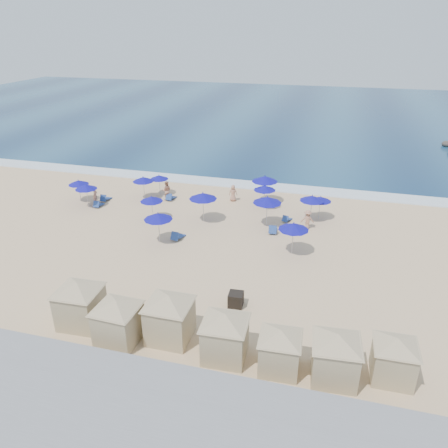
# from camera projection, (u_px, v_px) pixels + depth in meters

# --- Properties ---
(ground) EXTENTS (160.00, 160.00, 0.00)m
(ground) POSITION_uv_depth(u_px,v_px,m) (189.00, 254.00, 31.80)
(ground) COLOR #DDB98C
(ground) RESTS_ON ground
(ocean) EXTENTS (160.00, 80.00, 0.06)m
(ocean) POSITION_uv_depth(u_px,v_px,m) (289.00, 114.00, 79.92)
(ocean) COLOR navy
(ocean) RESTS_ON ground
(surf_line) EXTENTS (160.00, 2.50, 0.08)m
(surf_line) POSITION_uv_depth(u_px,v_px,m) (239.00, 184.00, 45.35)
(surf_line) COLOR white
(surf_line) RESTS_ON ground
(seawall) EXTENTS (160.00, 6.10, 1.22)m
(seawall) POSITION_uv_depth(u_px,v_px,m) (90.00, 380.00, 19.71)
(seawall) COLOR gray
(seawall) RESTS_ON ground
(trash_bin) EXTENTS (0.90, 0.90, 0.85)m
(trash_bin) POSITION_uv_depth(u_px,v_px,m) (236.00, 299.00, 25.84)
(trash_bin) COLOR black
(trash_bin) RESTS_ON ground
(cabana_0) EXTENTS (4.70, 4.70, 2.95)m
(cabana_0) POSITION_uv_depth(u_px,v_px,m) (79.00, 298.00, 23.79)
(cabana_0) COLOR tan
(cabana_0) RESTS_ON ground
(cabana_1) EXTENTS (4.50, 4.50, 2.82)m
(cabana_1) POSITION_uv_depth(u_px,v_px,m) (117.00, 315.00, 22.49)
(cabana_1) COLOR tan
(cabana_1) RESTS_ON ground
(cabana_2) EXTENTS (4.73, 4.73, 2.97)m
(cabana_2) POSITION_uv_depth(u_px,v_px,m) (169.00, 311.00, 22.66)
(cabana_2) COLOR tan
(cabana_2) RESTS_ON ground
(cabana_3) EXTENTS (4.54, 4.54, 2.85)m
(cabana_3) POSITION_uv_depth(u_px,v_px,m) (225.00, 330.00, 21.39)
(cabana_3) COLOR tan
(cabana_3) RESTS_ON ground
(cabana_4) EXTENTS (4.07, 4.07, 2.56)m
(cabana_4) POSITION_uv_depth(u_px,v_px,m) (280.00, 345.00, 20.68)
(cabana_4) COLOR tan
(cabana_4) RESTS_ON ground
(cabana_5) EXTENTS (4.49, 4.49, 2.83)m
(cabana_5) POSITION_uv_depth(u_px,v_px,m) (336.00, 351.00, 20.08)
(cabana_5) COLOR tan
(cabana_5) RESTS_ON ground
(cabana_6) EXTENTS (4.08, 4.08, 2.56)m
(cabana_6) POSITION_uv_depth(u_px,v_px,m) (395.00, 353.00, 20.15)
(cabana_6) COLOR tan
(cabana_6) RESTS_ON ground
(umbrella_0) EXTENTS (1.90, 1.90, 2.16)m
(umbrella_0) POSITION_uv_depth(u_px,v_px,m) (78.00, 182.00, 40.32)
(umbrella_0) COLOR #A5A8AD
(umbrella_0) RESTS_ON ground
(umbrella_1) EXTENTS (1.97, 1.97, 2.24)m
(umbrella_1) POSITION_uv_depth(u_px,v_px,m) (86.00, 187.00, 39.03)
(umbrella_1) COLOR #A5A8AD
(umbrella_1) RESTS_ON ground
(umbrella_2) EXTENTS (1.81, 1.81, 2.06)m
(umbrella_2) POSITION_uv_depth(u_px,v_px,m) (159.00, 177.00, 41.93)
(umbrella_2) COLOR #A5A8AD
(umbrella_2) RESTS_ON ground
(umbrella_3) EXTENTS (1.93, 1.93, 2.20)m
(umbrella_3) POSITION_uv_depth(u_px,v_px,m) (151.00, 199.00, 36.46)
(umbrella_3) COLOR #A5A8AD
(umbrella_3) RESTS_ON ground
(umbrella_4) EXTENTS (2.00, 2.00, 2.28)m
(umbrella_4) POSITION_uv_depth(u_px,v_px,m) (143.00, 179.00, 40.83)
(umbrella_4) COLOR #A5A8AD
(umbrella_4) RESTS_ON ground
(umbrella_5) EXTENTS (2.34, 2.34, 2.67)m
(umbrella_5) POSITION_uv_depth(u_px,v_px,m) (203.00, 196.00, 36.00)
(umbrella_5) COLOR #A5A8AD
(umbrella_5) RESTS_ON ground
(umbrella_6) EXTENTS (2.19, 2.19, 2.49)m
(umbrella_6) POSITION_uv_depth(u_px,v_px,m) (158.00, 216.00, 32.57)
(umbrella_6) COLOR #A5A8AD
(umbrella_6) RESTS_ON ground
(umbrella_7) EXTENTS (1.99, 1.99, 2.26)m
(umbrella_7) POSITION_uv_depth(u_px,v_px,m) (265.00, 188.00, 38.75)
(umbrella_7) COLOR #A5A8AD
(umbrella_7) RESTS_ON ground
(umbrella_8) EXTENTS (2.36, 2.36, 2.68)m
(umbrella_8) POSITION_uv_depth(u_px,v_px,m) (267.00, 200.00, 35.15)
(umbrella_8) COLOR #A5A8AD
(umbrella_8) RESTS_ON ground
(umbrella_9) EXTENTS (2.39, 2.39, 2.72)m
(umbrella_9) POSITION_uv_depth(u_px,v_px,m) (265.00, 179.00, 39.76)
(umbrella_9) COLOR #A5A8AD
(umbrella_9) RESTS_ON ground
(umbrella_10) EXTENTS (2.06, 2.06, 2.34)m
(umbrella_10) POSITION_uv_depth(u_px,v_px,m) (312.00, 198.00, 36.26)
(umbrella_10) COLOR #A5A8AD
(umbrella_10) RESTS_ON ground
(umbrella_11) EXTENTS (2.20, 2.20, 2.51)m
(umbrella_11) POSITION_uv_depth(u_px,v_px,m) (294.00, 227.00, 30.92)
(umbrella_11) COLOR #A5A8AD
(umbrella_11) RESTS_ON ground
(umbrella_12) EXTENTS (1.86, 1.86, 2.11)m
(umbrella_12) POSITION_uv_depth(u_px,v_px,m) (320.00, 199.00, 36.68)
(umbrella_12) COLOR #A5A8AD
(umbrella_12) RESTS_ON ground
(beach_chair_0) EXTENTS (0.62, 1.27, 0.69)m
(beach_chair_0) POSITION_uv_depth(u_px,v_px,m) (98.00, 204.00, 39.77)
(beach_chair_0) COLOR #274690
(beach_chair_0) RESTS_ON ground
(beach_chair_1) EXTENTS (0.64, 1.35, 0.73)m
(beach_chair_1) POSITION_uv_depth(u_px,v_px,m) (105.00, 198.00, 41.10)
(beach_chair_1) COLOR #274690
(beach_chair_1) RESTS_ON ground
(beach_chair_2) EXTENTS (0.70, 1.39, 0.74)m
(beach_chair_2) POSITION_uv_depth(u_px,v_px,m) (171.00, 197.00, 41.34)
(beach_chair_2) COLOR #274690
(beach_chair_2) RESTS_ON ground
(beach_chair_3) EXTENTS (0.84, 1.48, 0.77)m
(beach_chair_3) POSITION_uv_depth(u_px,v_px,m) (177.00, 236.00, 33.81)
(beach_chair_3) COLOR #274690
(beach_chair_3) RESTS_ON ground
(beach_chair_4) EXTENTS (0.75, 1.45, 0.77)m
(beach_chair_4) POSITION_uv_depth(u_px,v_px,m) (273.00, 230.00, 34.88)
(beach_chair_4) COLOR #274690
(beach_chair_4) RESTS_ON ground
(beach_chair_5) EXTENTS (0.84, 1.25, 0.63)m
(beach_chair_5) POSITION_uv_depth(u_px,v_px,m) (287.00, 219.00, 36.88)
(beach_chair_5) COLOR #274690
(beach_chair_5) RESTS_ON ground
(beachgoer_0) EXTENTS (0.60, 0.74, 1.74)m
(beachgoer_0) POSITION_uv_depth(u_px,v_px,m) (95.00, 194.00, 40.31)
(beachgoer_0) COLOR tan
(beachgoer_0) RESTS_ON ground
(beachgoer_1) EXTENTS (1.06, 0.92, 1.86)m
(beachgoer_1) POSITION_uv_depth(u_px,v_px,m) (167.00, 191.00, 41.06)
(beachgoer_1) COLOR tan
(beachgoer_1) RESTS_ON ground
(beachgoer_2) EXTENTS (1.12, 0.75, 1.62)m
(beachgoer_2) POSITION_uv_depth(u_px,v_px,m) (308.00, 220.00, 35.34)
(beachgoer_2) COLOR tan
(beachgoer_2) RESTS_ON ground
(beachgoer_3) EXTENTS (0.80, 0.54, 1.57)m
(beachgoer_3) POSITION_uv_depth(u_px,v_px,m) (233.00, 193.00, 40.86)
(beachgoer_3) COLOR tan
(beachgoer_3) RESTS_ON ground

